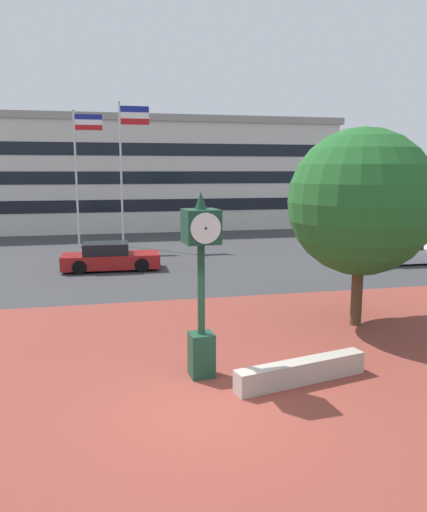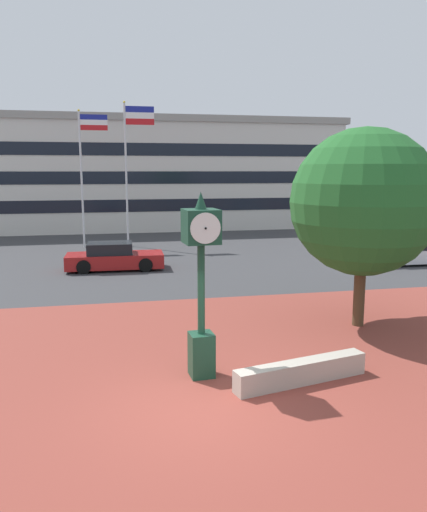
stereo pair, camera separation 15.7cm
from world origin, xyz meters
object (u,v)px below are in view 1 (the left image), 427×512
at_px(street_clock, 201,277).
at_px(flagpole_secondary, 125,160).
at_px(car_street_near, 399,252).
at_px(civic_building, 142,173).
at_px(plaza_tree, 366,205).
at_px(flagpole_primary, 79,167).
at_px(car_street_mid, 110,258).

relative_size(street_clock, flagpole_secondary, 0.48).
bearing_deg(car_street_near, civic_building, -153.02).
xyz_separation_m(plaza_tree, flagpole_secondary, (-6.16, 17.44, 1.61)).
bearing_deg(plaza_tree, street_clock, -152.16).
xyz_separation_m(flagpole_primary, flagpole_secondary, (2.65, 0.00, 0.42)).
height_order(plaza_tree, civic_building, civic_building).
bearing_deg(civic_building, car_street_mid, -98.75).
relative_size(plaza_tree, car_street_mid, 1.30).
height_order(car_street_near, car_street_mid, same).
xyz_separation_m(street_clock, plaza_tree, (5.52, 2.92, 1.30)).
relative_size(car_street_near, car_street_mid, 0.98).
bearing_deg(car_street_mid, plaza_tree, 37.56).
bearing_deg(car_street_mid, civic_building, 172.78).
height_order(street_clock, flagpole_secondary, flagpole_secondary).
height_order(flagpole_secondary, civic_building, flagpole_secondary).
distance_m(car_street_near, flagpole_primary, 18.40).
relative_size(street_clock, civic_building, 0.14).
bearing_deg(civic_building, street_clock, -92.43).
distance_m(street_clock, car_street_mid, 13.23).
distance_m(car_street_near, car_street_mid, 14.18).
xyz_separation_m(street_clock, car_street_near, (12.31, 11.56, -1.73)).
height_order(street_clock, flagpole_primary, flagpole_primary).
xyz_separation_m(street_clock, civic_building, (1.44, 34.08, 2.00)).
bearing_deg(car_street_near, car_street_mid, -94.57).
xyz_separation_m(flagpole_primary, civic_building, (4.74, 13.73, -0.49)).
xyz_separation_m(plaza_tree, car_street_mid, (-7.33, 10.07, -3.03)).
height_order(flagpole_primary, flagpole_secondary, flagpole_secondary).
distance_m(street_clock, flagpole_primary, 20.77).
xyz_separation_m(car_street_mid, flagpole_secondary, (1.16, 7.36, 4.64)).
bearing_deg(car_street_mid, car_street_near, 85.73).
bearing_deg(street_clock, car_street_mid, 93.83).
bearing_deg(plaza_tree, flagpole_secondary, 109.46).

